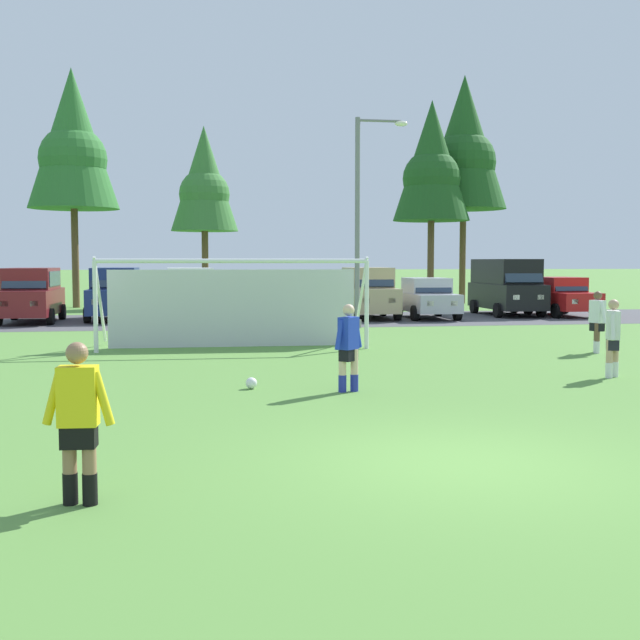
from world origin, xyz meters
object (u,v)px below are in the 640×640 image
object	(u,v)px
soccer_ball	(251,383)
parked_car_slot_center_left	(190,294)
parked_car_slot_left	(115,293)
parked_car_slot_right	(427,298)
parked_car_slot_center_right	(368,292)
parked_car_slot_end	(560,296)
parked_car_slot_far_right	(506,285)
player_midfield_center	(597,322)
player_striker_near	(613,338)
parked_car_slot_center	(257,299)
parked_car_slot_far_left	(32,294)
player_defender_far	(348,348)
referee	(79,424)
soccer_goal	(233,302)
street_lamp	(362,220)

from	to	relation	value
soccer_ball	parked_car_slot_center_left	bearing A→B (deg)	94.25
parked_car_slot_left	parked_car_slot_right	world-z (taller)	parked_car_slot_left
soccer_ball	parked_car_slot_center_right	world-z (taller)	parked_car_slot_center_right
parked_car_slot_end	parked_car_slot_far_right	bearing A→B (deg)	158.79
player_midfield_center	parked_car_slot_far_right	size ratio (longest dim) A/B	0.34
player_striker_near	parked_car_slot_center	world-z (taller)	parked_car_slot_center
parked_car_slot_far_left	parked_car_slot_end	world-z (taller)	parked_car_slot_far_left
parked_car_slot_center_right	player_striker_near	bearing A→B (deg)	-85.54
player_defender_far	parked_car_slot_right	size ratio (longest dim) A/B	0.39
referee	player_midfield_center	xyz separation A→B (m)	(11.68, 11.37, 0.00)
player_striker_near	referee	bearing A→B (deg)	-143.66
parked_car_slot_right	referee	bearing A→B (deg)	-114.19
referee	parked_car_slot_far_left	distance (m)	25.13
player_midfield_center	parked_car_slot_far_left	bearing A→B (deg)	142.11
parked_car_slot_far_right	parked_car_slot_end	xyz separation A→B (m)	(2.19, -0.85, -0.47)
soccer_goal	parked_car_slot_far_right	world-z (taller)	soccer_goal
referee	parked_car_slot_far_right	world-z (taller)	parked_car_slot_far_right
soccer_ball	player_defender_far	world-z (taller)	player_defender_far
parked_car_slot_far_right	player_defender_far	bearing A→B (deg)	-119.67
parked_car_slot_left	parked_car_slot_center_left	world-z (taller)	same
parked_car_slot_center	parked_car_slot_center_right	world-z (taller)	parked_car_slot_center_right
soccer_goal	parked_car_slot_right	distance (m)	13.26
player_defender_far	parked_car_slot_center_left	world-z (taller)	parked_car_slot_center_left
parked_car_slot_far_right	street_lamp	distance (m)	9.97
parked_car_slot_left	parked_car_slot_center_right	world-z (taller)	same
parked_car_slot_center_left	parked_car_slot_center_right	distance (m)	7.52
soccer_goal	player_striker_near	xyz separation A→B (m)	(7.57, -6.96, -0.47)
parked_car_slot_center	parked_car_slot_right	distance (m)	7.25
soccer_ball	parked_car_slot_far_right	size ratio (longest dim) A/B	0.05
player_midfield_center	street_lamp	size ratio (longest dim) A/B	0.22
referee	parked_car_slot_left	world-z (taller)	parked_car_slot_left
parked_car_slot_far_right	parked_car_slot_center	bearing A→B (deg)	-171.67
soccer_ball	player_striker_near	size ratio (longest dim) A/B	0.13
parked_car_slot_center_right	street_lamp	world-z (taller)	street_lamp
player_defender_far	street_lamp	size ratio (longest dim) A/B	0.22
parked_car_slot_center_left	street_lamp	xyz separation A→B (m)	(6.20, -3.86, 2.81)
player_defender_far	parked_car_slot_end	distance (m)	22.71
referee	parked_car_slot_far_left	world-z (taller)	parked_car_slot_far_left
parked_car_slot_center_right	parked_car_slot_left	bearing A→B (deg)	176.73
parked_car_slot_center_right	soccer_goal	bearing A→B (deg)	-120.50
parked_car_slot_center_left	street_lamp	world-z (taller)	street_lamp
parked_car_slot_center	street_lamp	size ratio (longest dim) A/B	0.56
soccer_goal	parked_car_slot_end	bearing A→B (deg)	35.31
parked_car_slot_left	parked_car_slot_end	distance (m)	19.29
player_striker_near	parked_car_slot_far_right	xyz separation A→B (m)	(5.20, 18.41, 0.52)
parked_car_slot_left	parked_car_slot_far_right	bearing A→B (deg)	1.03
parked_car_slot_end	referee	bearing A→B (deg)	-124.75
soccer_goal	parked_car_slot_left	world-z (taller)	soccer_goal
player_striker_near	parked_car_slot_far_right	distance (m)	19.13
parked_car_slot_center_right	parked_car_slot_end	bearing A→B (deg)	0.38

